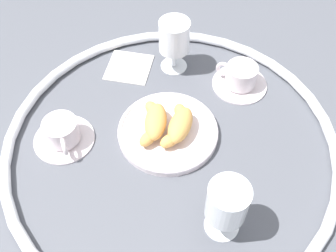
# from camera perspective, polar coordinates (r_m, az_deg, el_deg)

# --- Properties ---
(ground_plane) EXTENTS (2.20, 2.20, 0.00)m
(ground_plane) POSITION_cam_1_polar(r_m,az_deg,el_deg) (0.90, 0.45, -2.76)
(ground_plane) COLOR #4C4F56
(table_chrome_rim) EXTENTS (0.74, 0.74, 0.02)m
(table_chrome_rim) POSITION_cam_1_polar(r_m,az_deg,el_deg) (0.89, 0.46, -2.31)
(table_chrome_rim) COLOR silver
(table_chrome_rim) RESTS_ON ground_plane
(pastry_plate) EXTENTS (0.23, 0.23, 0.02)m
(pastry_plate) POSITION_cam_1_polar(r_m,az_deg,el_deg) (0.91, 0.00, -0.77)
(pastry_plate) COLOR silver
(pastry_plate) RESTS_ON ground_plane
(croissant_large) EXTENTS (0.14, 0.07, 0.04)m
(croissant_large) POSITION_cam_1_polar(r_m,az_deg,el_deg) (0.88, 1.56, 0.12)
(croissant_large) COLOR #D6994C
(croissant_large) RESTS_ON pastry_plate
(croissant_small) EXTENTS (0.13, 0.09, 0.04)m
(croissant_small) POSITION_cam_1_polar(r_m,az_deg,el_deg) (0.89, -1.95, 0.59)
(croissant_small) COLOR #D6994C
(croissant_small) RESTS_ON pastry_plate
(coffee_cup_near) EXTENTS (0.14, 0.14, 0.06)m
(coffee_cup_near) POSITION_cam_1_polar(r_m,az_deg,el_deg) (0.91, -14.76, -1.02)
(coffee_cup_near) COLOR silver
(coffee_cup_near) RESTS_ON ground_plane
(coffee_cup_far) EXTENTS (0.14, 0.14, 0.06)m
(coffee_cup_far) POSITION_cam_1_polar(r_m,az_deg,el_deg) (1.01, 10.21, 6.80)
(coffee_cup_far) COLOR silver
(coffee_cup_far) RESTS_ON ground_plane
(juice_glass_left) EXTENTS (0.08, 0.08, 0.14)m
(juice_glass_left) POSITION_cam_1_polar(r_m,az_deg,el_deg) (0.73, 8.38, -10.82)
(juice_glass_left) COLOR white
(juice_glass_left) RESTS_ON ground_plane
(juice_glass_right) EXTENTS (0.08, 0.08, 0.14)m
(juice_glass_right) POSITION_cam_1_polar(r_m,az_deg,el_deg) (0.99, 0.90, 12.40)
(juice_glass_right) COLOR white
(juice_glass_right) RESTS_ON ground_plane
(folded_napkin) EXTENTS (0.13, 0.13, 0.01)m
(folded_napkin) POSITION_cam_1_polar(r_m,az_deg,el_deg) (1.06, -5.55, 8.34)
(folded_napkin) COLOR silver
(folded_napkin) RESTS_ON ground_plane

